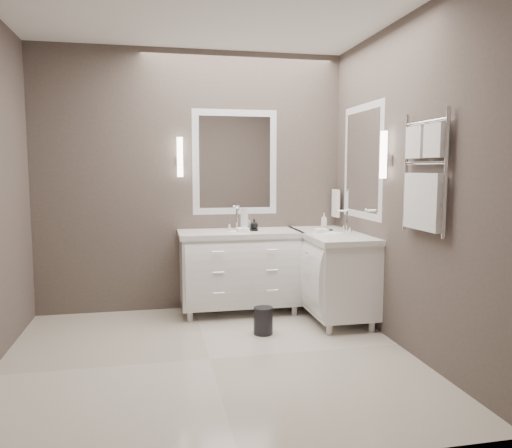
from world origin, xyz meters
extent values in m
cube|color=beige|center=(0.00, 0.00, -0.01)|extent=(3.20, 3.00, 0.01)
cube|color=#4D433E|center=(0.00, 1.50, 1.35)|extent=(3.20, 0.01, 2.70)
cube|color=#4D433E|center=(0.00, -1.50, 1.35)|extent=(3.20, 0.01, 2.70)
cube|color=#4D433E|center=(1.60, 0.00, 1.35)|extent=(0.01, 3.00, 2.70)
cube|color=white|center=(0.45, 1.23, 0.45)|extent=(1.20, 0.55, 0.70)
cube|color=white|center=(0.45, 1.23, 0.82)|extent=(1.24, 0.59, 0.05)
ellipsoid|color=white|center=(0.45, 1.23, 0.81)|extent=(0.36, 0.28, 0.12)
cylinder|color=white|center=(0.45, 1.39, 0.96)|extent=(0.02, 0.02, 0.22)
cube|color=white|center=(1.33, 0.90, 0.45)|extent=(0.55, 1.20, 0.70)
cube|color=white|center=(1.33, 0.90, 0.82)|extent=(0.59, 1.24, 0.05)
ellipsoid|color=white|center=(1.33, 0.90, 0.81)|extent=(0.36, 0.28, 0.12)
cylinder|color=white|center=(1.49, 0.90, 0.96)|extent=(0.02, 0.02, 0.22)
cube|color=white|center=(0.45, 1.49, 1.55)|extent=(0.90, 0.02, 1.10)
cube|color=white|center=(0.45, 1.49, 1.55)|extent=(0.77, 0.02, 0.96)
cube|color=white|center=(1.59, 0.80, 1.55)|extent=(0.02, 0.90, 1.10)
cube|color=white|center=(1.59, 0.80, 1.55)|extent=(0.02, 0.90, 0.96)
cube|color=white|center=(-0.13, 1.43, 1.55)|extent=(0.05, 0.05, 0.10)
cylinder|color=white|center=(-0.13, 1.43, 1.60)|extent=(0.06, 0.06, 0.40)
cube|color=white|center=(1.53, 0.22, 1.55)|extent=(0.05, 0.05, 0.10)
cylinder|color=white|center=(1.53, 0.22, 1.60)|extent=(0.06, 0.06, 0.40)
cylinder|color=white|center=(1.55, 1.36, 1.25)|extent=(0.02, 0.22, 0.02)
cube|color=white|center=(1.54, 1.36, 1.11)|extent=(0.03, 0.17, 0.30)
cylinder|color=white|center=(1.56, -0.68, 1.45)|extent=(0.03, 0.03, 0.90)
cylinder|color=white|center=(1.56, -0.12, 1.45)|extent=(0.03, 0.03, 0.90)
cube|color=white|center=(1.55, -0.53, 1.68)|extent=(0.06, 0.22, 0.24)
cube|color=white|center=(1.55, -0.27, 1.68)|extent=(0.06, 0.22, 0.24)
cube|color=white|center=(1.55, -0.40, 1.24)|extent=(0.06, 0.46, 0.42)
cylinder|color=black|center=(0.54, 0.50, 0.12)|extent=(0.23, 0.23, 0.24)
cube|color=black|center=(0.57, 1.24, 0.86)|extent=(0.17, 0.14, 0.02)
cube|color=black|center=(1.29, 1.04, 0.86)|extent=(0.15, 0.18, 0.02)
cylinder|color=silver|center=(0.50, 1.22, 0.96)|extent=(0.09, 0.09, 0.22)
imported|color=white|center=(0.54, 1.26, 0.93)|extent=(0.06, 0.06, 0.12)
imported|color=black|center=(0.60, 1.21, 0.92)|extent=(0.08, 0.08, 0.10)
imported|color=white|center=(1.29, 1.04, 0.95)|extent=(0.08, 0.08, 0.16)
camera|label=1|loc=(-0.41, -3.76, 1.48)|focal=35.00mm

